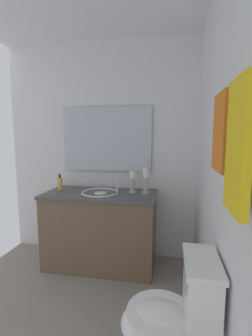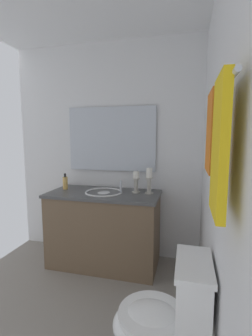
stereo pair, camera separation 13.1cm
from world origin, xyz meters
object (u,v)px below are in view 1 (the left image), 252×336
Objects in this scene: vanity_cabinet at (101,229)px; towel_center at (238,147)px; towel_near_vanity at (221,133)px; candle_holder_tall at (146,180)px; sink_basin at (100,196)px; towel_bar at (236,91)px; toilet at (172,320)px; soap_bottle at (60,184)px; candle_holder_short at (133,182)px; mirror at (106,139)px.

towel_center is at bearing 32.75° from vanity_cabinet.
towel_near_vanity is at bearing 39.09° from vanity_cabinet.
towel_near_vanity is at bearing 20.98° from candle_holder_tall.
sink_basin is 1.85m from towel_bar.
soap_bottle is at bearing -133.76° from toilet.
sink_basin is 1.42m from toilet.
candle_holder_short is at bearing -90.95° from candle_holder_tall.
towel_bar is at bearing 19.50° from candle_holder_tall.
towel_bar is (1.38, 1.45, 0.71)m from soap_bottle.
towel_center is (1.49, 0.96, 0.60)m from sink_basin.
towel_bar reaches higher than soap_bottle.
toilet is 2.02× the size of towel_near_vanity.
sink_basin is 1.08× the size of towel_near_vanity.
candle_holder_short is at bearing 92.19° from soap_bottle.
candle_holder_short is 1.40m from toilet.
mirror is 2.15× the size of towel_center.
toilet is 1.08m from towel_near_vanity.
candle_holder_tall is 1.50× the size of soap_bottle.
toilet is (1.21, 0.28, -0.58)m from candle_holder_tall.
towel_near_vanity reaches higher than candle_holder_tall.
towel_center is at bearing 29.68° from toilet.
sink_basin is 0.84× the size of towel_center.
towel_near_vanity is at bearing 26.32° from candle_holder_short.
sink_basin is 0.39× the size of mirror.
sink_basin is at bearing -140.94° from towel_near_vanity.
candle_holder_short is 1.75m from towel_center.
vanity_cabinet is 1.36m from toilet.
sink_basin is 1.75× the size of candle_holder_short.
soap_bottle is at bearing -63.90° from mirror.
towel_near_vanity reaches higher than vanity_cabinet.
vanity_cabinet is at bearing -0.01° from mirror.
candle_holder_short is 1.69m from towel_bar.
mirror is at bearing 116.10° from soap_bottle.
toilet is (1.13, 0.76, -0.04)m from vanity_cabinet.
toilet is at bearing 28.12° from mirror.
towel_near_vanity reaches higher than towel_bar.
mirror is 1.90m from towel_bar.
soap_bottle is 1.97m from towel_near_vanity.
towel_near_vanity is at bearing -173.39° from towel_bar.
towel_near_vanity is at bearing 76.85° from toilet.
towel_near_vanity is at bearing 180.00° from towel_center.
vanity_cabinet is at bearing -146.32° from toilet.
towel_bar reaches higher than sink_basin.
towel_bar is at bearing 36.16° from sink_basin.
towel_near_vanity is (-0.16, -0.02, -0.17)m from towel_bar.
mirror is 1.37× the size of toilet.
soap_bottle is (0.03, -0.81, -0.05)m from candle_holder_short.
sink_basin is at bearing 0.20° from mirror.
mirror reaches higher than toilet.
mirror is (-0.28, -0.00, 0.60)m from sink_basin.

